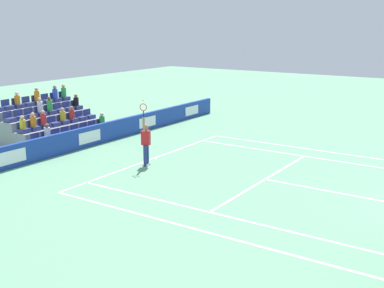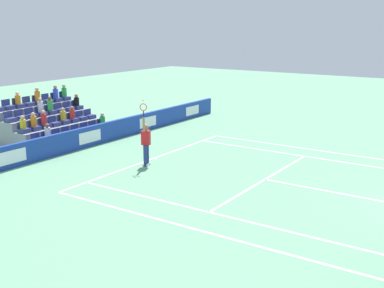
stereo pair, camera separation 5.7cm
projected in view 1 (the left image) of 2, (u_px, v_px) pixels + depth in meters
The scene contains 11 objects.
line_baseline at pixel (153, 158), 22.07m from camera, with size 10.97×0.10×0.01m, color white.
line_service at pixel (265, 179), 19.13m from camera, with size 8.23×0.10×0.01m, color white.
line_centre_service at pixel (348, 195), 17.41m from camera, with size 0.10×6.40×0.01m, color white.
line_singles_sideline_left at pixel (222, 215), 15.55m from camera, with size 0.10×11.89×0.01m, color white.
line_singles_sideline_right at pixel (314, 158), 22.21m from camera, with size 0.10×11.89×0.01m, color white.
line_doubles_sideline_left at pixel (198, 230), 14.44m from camera, with size 0.10×11.89×0.01m, color white.
line_doubles_sideline_right at pixel (324, 151), 23.32m from camera, with size 0.10×11.89×0.01m, color white.
line_centre_mark at pixel (155, 159), 22.02m from camera, with size 0.10×0.20×0.01m, color white.
sponsor_barrier at pixel (88, 137), 24.11m from camera, with size 22.53×0.22×1.00m.
tennis_player at pixel (146, 143), 20.79m from camera, with size 0.54×0.43×2.85m.
stadium_stand at pixel (47, 126), 25.64m from camera, with size 4.96×3.80×2.60m.
Camera 1 is at (16.78, 1.33, 5.89)m, focal length 46.20 mm.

